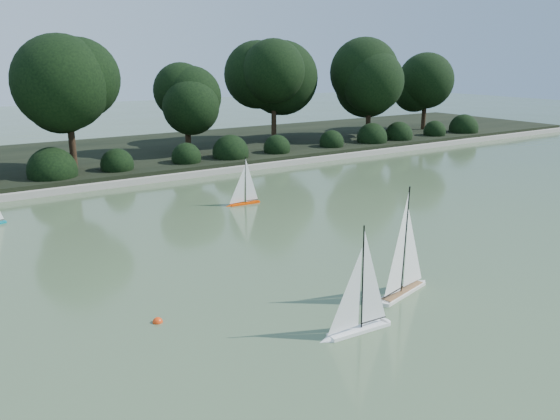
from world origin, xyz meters
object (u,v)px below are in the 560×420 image
(sailboat_white_b, at_px, (407,275))
(sailboat_orange, at_px, (242,197))
(race_buoy, at_px, (158,322))
(sailboat_white_a, at_px, (354,316))

(sailboat_white_b, height_order, sailboat_orange, sailboat_white_b)
(sailboat_white_b, height_order, race_buoy, sailboat_white_b)
(sailboat_white_a, xyz_separation_m, race_buoy, (-2.09, 1.72, -0.25))
(race_buoy, bearing_deg, sailboat_orange, 50.14)
(race_buoy, bearing_deg, sailboat_white_a, -39.56)
(sailboat_white_b, relative_size, race_buoy, 13.01)
(sailboat_white_b, distance_m, race_buoy, 3.83)
(sailboat_white_a, relative_size, sailboat_orange, 1.22)
(sailboat_orange, relative_size, race_buoy, 9.09)
(sailboat_orange, height_order, race_buoy, sailboat_orange)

